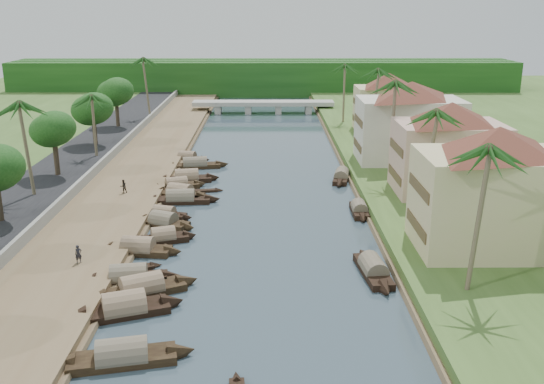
{
  "coord_description": "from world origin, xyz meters",
  "views": [
    {
      "loc": [
        0.72,
        -48.56,
        20.35
      ],
      "look_at": [
        1.23,
        11.37,
        2.0
      ],
      "focal_mm": 40.0,
      "sensor_mm": 36.0,
      "label": 1
    }
  ],
  "objects_px": {
    "person_near": "(78,254)",
    "building_near": "(494,188)",
    "sampan_0": "(122,357)",
    "bridge": "(263,104)",
    "sampan_1": "(124,309)"
  },
  "relations": [
    {
      "from": "bridge",
      "to": "sampan_1",
      "type": "relative_size",
      "value": 3.23
    },
    {
      "from": "person_near",
      "to": "building_near",
      "type": "bearing_deg",
      "value": -32.22
    },
    {
      "from": "sampan_0",
      "to": "building_near",
      "type": "bearing_deg",
      "value": 17.26
    },
    {
      "from": "sampan_0",
      "to": "person_near",
      "type": "height_order",
      "value": "person_near"
    },
    {
      "from": "building_near",
      "to": "sampan_0",
      "type": "xyz_separation_m",
      "value": [
        -26.92,
        -14.93,
        -5.97
      ]
    },
    {
      "from": "building_near",
      "to": "person_near",
      "type": "distance_m",
      "value": 33.71
    },
    {
      "from": "sampan_0",
      "to": "bridge",
      "type": "bearing_deg",
      "value": 73.16
    },
    {
      "from": "bridge",
      "to": "sampan_0",
      "type": "distance_m",
      "value": 89.29
    },
    {
      "from": "sampan_1",
      "to": "person_near",
      "type": "relative_size",
      "value": 5.86
    },
    {
      "from": "sampan_0",
      "to": "person_near",
      "type": "bearing_deg",
      "value": 104.28
    },
    {
      "from": "building_near",
      "to": "sampan_0",
      "type": "height_order",
      "value": "building_near"
    },
    {
      "from": "building_near",
      "to": "sampan_0",
      "type": "relative_size",
      "value": 1.64
    },
    {
      "from": "sampan_0",
      "to": "sampan_1",
      "type": "height_order",
      "value": "sampan_1"
    },
    {
      "from": "sampan_0",
      "to": "person_near",
      "type": "xyz_separation_m",
      "value": [
        -6.38,
        13.08,
        1.12
      ]
    },
    {
      "from": "person_near",
      "to": "sampan_1",
      "type": "bearing_deg",
      "value": -89.21
    }
  ]
}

